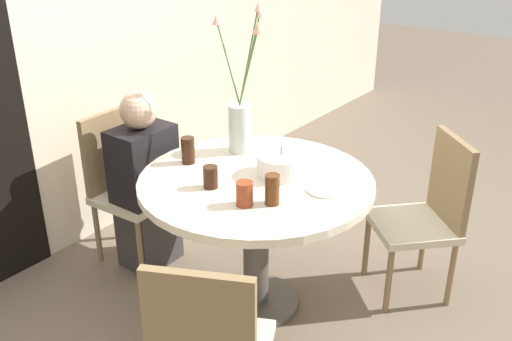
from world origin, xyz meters
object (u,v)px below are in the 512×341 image
(birthday_cake, at_px, (281,165))
(drink_glass_1, at_px, (244,194))
(person_woman, at_px, (145,187))
(side_plate, at_px, (325,190))
(drink_glass_0, at_px, (188,150))
(chair_far_back, at_px, (125,180))
(drink_glass_2, at_px, (211,177))
(drink_glass_3, at_px, (272,190))
(flower_vase, at_px, (241,116))
(chair_near_front, at_px, (428,210))

(birthday_cake, distance_m, drink_glass_1, 0.36)
(birthday_cake, bearing_deg, person_woman, 100.25)
(drink_glass_1, bearing_deg, side_plate, -32.58)
(side_plate, height_order, drink_glass_0, drink_glass_0)
(chair_far_back, height_order, birthday_cake, birthday_cake)
(drink_glass_2, xyz_separation_m, person_woman, (0.16, 0.64, -0.30))
(chair_far_back, distance_m, drink_glass_3, 1.17)
(side_plate, bearing_deg, drink_glass_2, 122.72)
(birthday_cake, xyz_separation_m, drink_glass_0, (-0.16, 0.46, 0.02))
(flower_vase, height_order, side_plate, flower_vase)
(person_woman, bearing_deg, drink_glass_1, -103.12)
(birthday_cake, height_order, side_plate, birthday_cake)
(side_plate, height_order, drink_glass_1, drink_glass_1)
(drink_glass_2, bearing_deg, drink_glass_0, 62.14)
(drink_glass_3, bearing_deg, drink_glass_1, 132.42)
(chair_far_back, relative_size, chair_near_front, 1.00)
(drink_glass_0, height_order, drink_glass_1, drink_glass_0)
(drink_glass_2, bearing_deg, side_plate, -57.28)
(chair_near_front, distance_m, drink_glass_3, 0.98)
(birthday_cake, xyz_separation_m, drink_glass_3, (-0.27, -0.14, 0.02))
(chair_far_back, bearing_deg, birthday_cake, -84.34)
(drink_glass_3, height_order, person_woman, person_woman)
(chair_far_back, bearing_deg, drink_glass_2, -104.09)
(chair_far_back, relative_size, drink_glass_2, 8.43)
(drink_glass_0, bearing_deg, chair_near_front, -55.08)
(drink_glass_0, distance_m, drink_glass_1, 0.54)
(drink_glass_0, xyz_separation_m, drink_glass_3, (-0.11, -0.60, 0.00))
(side_plate, height_order, person_woman, person_woman)
(flower_vase, relative_size, person_woman, 0.75)
(chair_far_back, height_order, drink_glass_1, chair_far_back)
(flower_vase, relative_size, drink_glass_3, 5.66)
(drink_glass_2, bearing_deg, drink_glass_3, -83.43)
(birthday_cake, relative_size, drink_glass_0, 1.73)
(flower_vase, bearing_deg, drink_glass_1, -140.50)
(chair_near_front, height_order, drink_glass_0, chair_near_front)
(drink_glass_1, height_order, drink_glass_2, drink_glass_1)
(birthday_cake, bearing_deg, chair_far_back, 99.17)
(side_plate, relative_size, drink_glass_2, 1.63)
(flower_vase, bearing_deg, chair_far_back, 113.58)
(birthday_cake, distance_m, drink_glass_0, 0.49)
(drink_glass_0, bearing_deg, drink_glass_3, -100.31)
(drink_glass_1, bearing_deg, drink_glass_2, 79.25)
(chair_near_front, height_order, side_plate, chair_near_front)
(chair_near_front, bearing_deg, flower_vase, -110.39)
(drink_glass_3, xyz_separation_m, person_woman, (0.12, 0.96, -0.32))
(drink_glass_0, bearing_deg, side_plate, -79.07)
(chair_near_front, xyz_separation_m, birthday_cake, (-0.55, 0.56, 0.30))
(chair_far_back, xyz_separation_m, flower_vase, (0.28, -0.64, 0.45))
(drink_glass_0, xyz_separation_m, drink_glass_2, (-0.15, -0.28, -0.02))
(birthday_cake, relative_size, drink_glass_1, 2.14)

